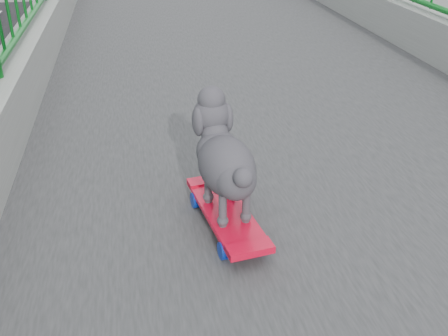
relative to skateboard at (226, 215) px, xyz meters
name	(u,v)px	position (x,y,z in m)	size (l,w,h in m)	color
skateboard	(226,215)	(0.00, 0.00, 0.00)	(0.23, 0.55, 0.07)	red
poodle	(224,158)	(0.00, 0.02, 0.22)	(0.23, 0.45, 0.38)	#353137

